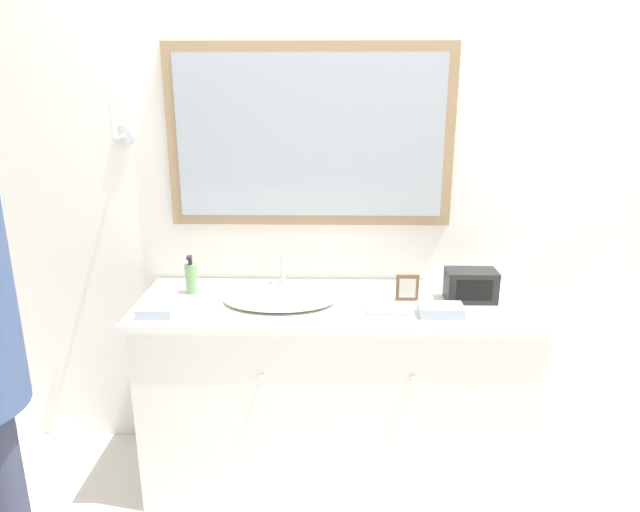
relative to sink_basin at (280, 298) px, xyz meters
The scene contains 9 objects.
wall_back 0.57m from the sink_basin, 54.74° to the left, with size 8.00×0.18×2.55m.
vanity_counter 0.52m from the sink_basin, ahead, with size 1.71×0.58×0.88m.
sink_basin is the anchor object (origin of this frame).
soap_bottle 0.42m from the sink_basin, 165.46° to the left, with size 0.05×0.05×0.17m.
appliance_box 0.82m from the sink_basin, ahead, with size 0.21×0.13×0.14m.
picture_frame 0.55m from the sink_basin, ahead, with size 0.10×0.01×0.12m.
hand_towel_near_sink 0.50m from the sink_basin, 163.57° to the right, with size 0.14×0.14×0.04m.
hand_towel_far_corner 0.67m from the sink_basin, 11.22° to the right, with size 0.18×0.11×0.04m.
metal_tray 0.46m from the sink_basin, 12.34° to the right, with size 0.16×0.09×0.01m.
Camera 1 is at (-0.02, -1.98, 1.77)m, focal length 32.00 mm.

